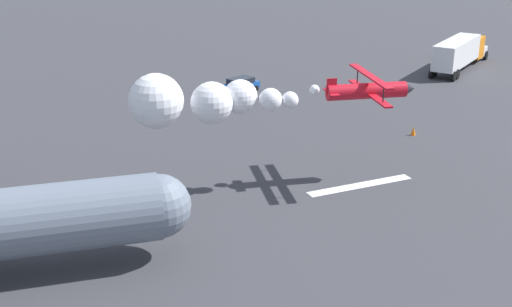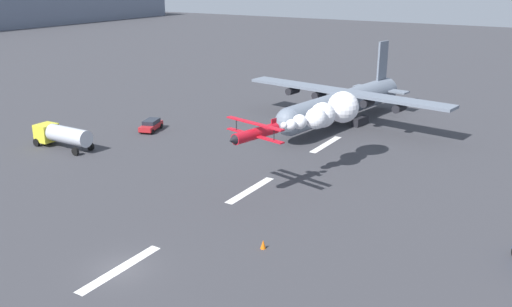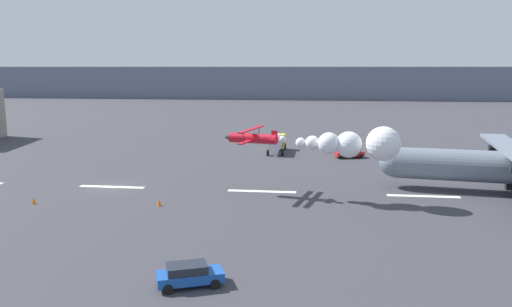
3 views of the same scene
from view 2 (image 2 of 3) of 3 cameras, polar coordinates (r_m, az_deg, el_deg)
name	(u,v)px [view 2 (image 2 of 3)]	position (r m, az deg, el deg)	size (l,w,h in m)	color
ground_plane	(120,269)	(42.69, -13.97, -11.60)	(440.00, 440.00, 0.00)	#38383D
runway_stripe_3	(120,269)	(42.68, -13.97, -11.59)	(8.00, 0.90, 0.01)	white
runway_stripe_4	(250,190)	(55.42, -0.58, -3.83)	(8.00, 0.90, 0.01)	white
runway_stripe_5	(326,144)	(70.60, 7.31, 0.95)	(8.00, 0.90, 0.01)	white
cargo_transport_plane	(340,103)	(79.13, 8.77, 5.19)	(28.55, 32.11, 10.88)	slate
stunt_biplane_red	(325,113)	(60.09, 7.24, 4.18)	(19.17, 8.40, 3.57)	red
fuel_tanker_truck	(62,135)	(72.17, -19.56, 1.84)	(2.78, 8.41, 2.90)	yellow
airport_staff_sedan	(151,125)	(77.48, -10.89, 2.96)	(4.87, 3.16, 1.52)	#B21E23
traffic_cone_far	(263,244)	(44.06, 0.75, -9.45)	(0.44, 0.44, 0.75)	orange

